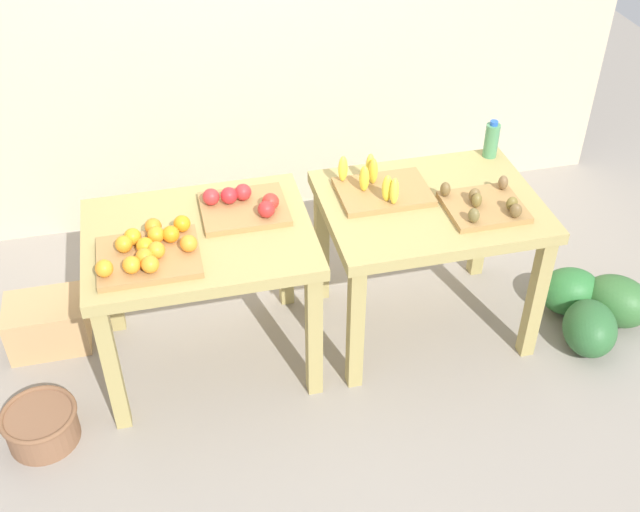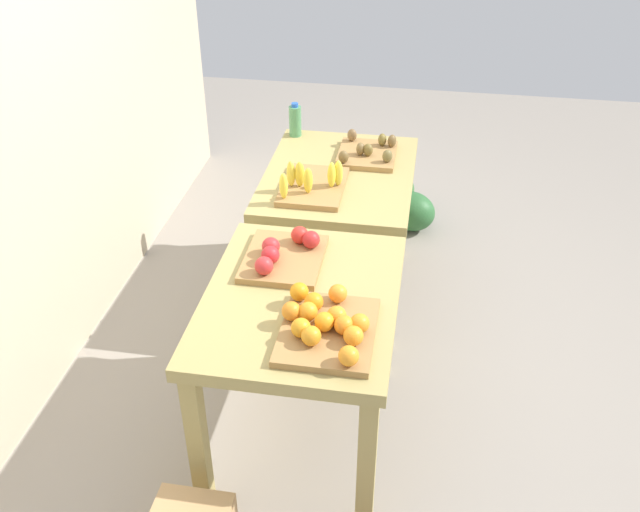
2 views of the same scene
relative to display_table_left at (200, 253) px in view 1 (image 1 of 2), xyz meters
The scene contains 11 objects.
ground_plane 0.87m from the display_table_left, ahead, with size 8.00×8.00×0.00m, color gray.
display_table_left is the anchor object (origin of this frame).
display_table_right 1.12m from the display_table_left, ahead, with size 1.04×0.80×0.79m.
orange_bin 0.31m from the display_table_left, 147.45° to the right, with size 0.46×0.38×0.11m.
apple_bin 0.30m from the display_table_left, 27.29° to the left, with size 0.40×0.34×0.11m.
banana_crate 0.91m from the display_table_left, ahead, with size 0.44×0.32×0.17m.
kiwi_bin 1.35m from the display_table_left, ahead, with size 0.36×0.32×0.10m.
water_bottle 1.61m from the display_table_left, 11.90° to the left, with size 0.07×0.07×0.20m.
watermelon_pile 2.09m from the display_table_left, ahead, with size 0.65×0.67×0.28m.
wicker_basket 1.06m from the display_table_left, 156.85° to the right, with size 0.35×0.35×0.18m.
cardboard_produce_box 1.01m from the display_table_left, 159.56° to the left, with size 0.40×0.30×0.26m, color tan.
Camera 1 is at (-0.68, -2.89, 2.88)m, focal length 43.73 mm.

